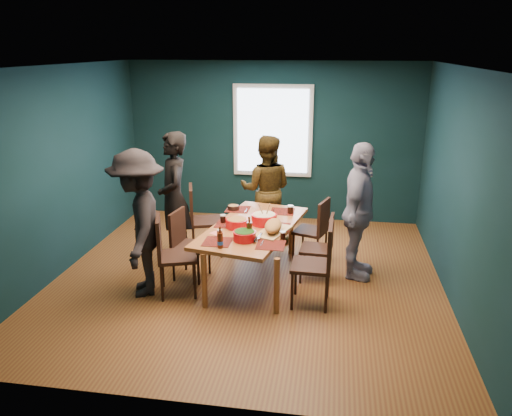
{
  "coord_description": "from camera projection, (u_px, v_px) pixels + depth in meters",
  "views": [
    {
      "loc": [
        1.05,
        -5.92,
        2.92
      ],
      "look_at": [
        0.11,
        0.01,
        0.97
      ],
      "focal_mm": 35.0,
      "sensor_mm": 36.0,
      "label": 1
    }
  ],
  "objects": [
    {
      "name": "beer_bottle_b",
      "position": [
        249.0,
        229.0,
        5.98
      ],
      "size": [
        0.07,
        0.07,
        0.26
      ],
      "color": "#461B0C",
      "rests_on": "dining_table"
    },
    {
      "name": "person_far_left",
      "position": [
        174.0,
        199.0,
        6.86
      ],
      "size": [
        0.67,
        0.79,
        1.84
      ],
      "primitive_type": "imported",
      "rotation": [
        0.0,
        0.0,
        5.13
      ],
      "color": "black",
      "rests_on": "floor"
    },
    {
      "name": "bowl_salad",
      "position": [
        237.0,
        223.0,
        6.31
      ],
      "size": [
        0.28,
        0.28,
        0.12
      ],
      "color": "red",
      "rests_on": "dining_table"
    },
    {
      "name": "small_bowl",
      "position": [
        233.0,
        207.0,
        7.0
      ],
      "size": [
        0.16,
        0.16,
        0.07
      ],
      "color": "black",
      "rests_on": "dining_table"
    },
    {
      "name": "beer_bottle_a",
      "position": [
        220.0,
        240.0,
        5.67
      ],
      "size": [
        0.07,
        0.07,
        0.25
      ],
      "color": "#461B0C",
      "rests_on": "dining_table"
    },
    {
      "name": "chair_left_mid",
      "position": [
        185.0,
        239.0,
        6.48
      ],
      "size": [
        0.47,
        0.47,
        0.91
      ],
      "rotation": [
        0.0,
        0.0,
        -0.16
      ],
      "color": "black",
      "rests_on": "floor"
    },
    {
      "name": "chair_right_near",
      "position": [
        320.0,
        259.0,
        5.75
      ],
      "size": [
        0.47,
        0.47,
        1.01
      ],
      "rotation": [
        0.0,
        0.0,
        -0.03
      ],
      "color": "black",
      "rests_on": "floor"
    },
    {
      "name": "cola_glass_a",
      "position": [
        219.0,
        233.0,
        6.0
      ],
      "size": [
        0.07,
        0.07,
        0.09
      ],
      "color": "black",
      "rests_on": "dining_table"
    },
    {
      "name": "person_near_left",
      "position": [
        139.0,
        224.0,
        5.96
      ],
      "size": [
        1.01,
        1.31,
        1.8
      ],
      "primitive_type": "imported",
      "rotation": [
        0.0,
        0.0,
        5.04
      ],
      "color": "black",
      "rests_on": "floor"
    },
    {
      "name": "cola_glass_c",
      "position": [
        290.0,
        209.0,
        6.84
      ],
      "size": [
        0.08,
        0.08,
        0.12
      ],
      "color": "black",
      "rests_on": "dining_table"
    },
    {
      "name": "chair_left_far",
      "position": [
        199.0,
        215.0,
        7.21
      ],
      "size": [
        0.58,
        0.58,
        1.02
      ],
      "rotation": [
        0.0,
        0.0,
        0.29
      ],
      "color": "black",
      "rests_on": "floor"
    },
    {
      "name": "napkin_b",
      "position": [
        216.0,
        233.0,
        6.13
      ],
      "size": [
        0.18,
        0.18,
        0.0
      ],
      "primitive_type": "cube",
      "rotation": [
        0.0,
        0.0,
        -0.56
      ],
      "color": "#FF756B",
      "rests_on": "dining_table"
    },
    {
      "name": "person_right",
      "position": [
        359.0,
        212.0,
        6.39
      ],
      "size": [
        0.63,
        1.12,
        1.8
      ],
      "primitive_type": "imported",
      "rotation": [
        0.0,
        0.0,
        1.38
      ],
      "color": "white",
      "rests_on": "floor"
    },
    {
      "name": "chair_right_far",
      "position": [
        316.0,
        226.0,
        6.94
      ],
      "size": [
        0.52,
        0.52,
        0.92
      ],
      "rotation": [
        0.0,
        0.0,
        -0.31
      ],
      "color": "black",
      "rests_on": "floor"
    },
    {
      "name": "napkin_a",
      "position": [
        284.0,
        227.0,
        6.34
      ],
      "size": [
        0.15,
        0.15,
        0.0
      ],
      "primitive_type": "cube",
      "rotation": [
        0.0,
        0.0,
        0.32
      ],
      "color": "#FF756B",
      "rests_on": "dining_table"
    },
    {
      "name": "chair_left_near",
      "position": [
        169.0,
        250.0,
        6.01
      ],
      "size": [
        0.57,
        0.57,
        1.01
      ],
      "rotation": [
        0.0,
        0.0,
        0.32
      ],
      "color": "black",
      "rests_on": "floor"
    },
    {
      "name": "person_back",
      "position": [
        266.0,
        190.0,
        7.61
      ],
      "size": [
        0.82,
        0.64,
        1.67
      ],
      "primitive_type": "imported",
      "rotation": [
        0.0,
        0.0,
        3.16
      ],
      "color": "black",
      "rests_on": "floor"
    },
    {
      "name": "cola_glass_d",
      "position": [
        223.0,
        218.0,
        6.48
      ],
      "size": [
        0.08,
        0.08,
        0.11
      ],
      "color": "black",
      "rests_on": "dining_table"
    },
    {
      "name": "room",
      "position": [
        251.0,
        172.0,
        6.45
      ],
      "size": [
        5.01,
        5.01,
        2.71
      ],
      "color": "brown",
      "rests_on": "ground"
    },
    {
      "name": "bowl_herbs",
      "position": [
        245.0,
        235.0,
        5.89
      ],
      "size": [
        0.27,
        0.27,
        0.12
      ],
      "color": "red",
      "rests_on": "dining_table"
    },
    {
      "name": "cola_glass_b",
      "position": [
        283.0,
        235.0,
        5.94
      ],
      "size": [
        0.07,
        0.07,
        0.09
      ],
      "color": "black",
      "rests_on": "dining_table"
    },
    {
      "name": "chair_right_mid",
      "position": [
        323.0,
        243.0,
        6.39
      ],
      "size": [
        0.43,
        0.43,
        0.88
      ],
      "rotation": [
        0.0,
        0.0,
        -0.08
      ],
      "color": "black",
      "rests_on": "floor"
    },
    {
      "name": "dining_table",
      "position": [
        253.0,
        231.0,
        6.42
      ],
      "size": [
        1.31,
        2.06,
        0.73
      ],
      "rotation": [
        0.0,
        0.0,
        -0.2
      ],
      "color": "#A56731",
      "rests_on": "floor"
    },
    {
      "name": "napkin_c",
      "position": [
        272.0,
        246.0,
        5.73
      ],
      "size": [
        0.21,
        0.21,
        0.0
      ],
      "primitive_type": "cube",
      "rotation": [
        0.0,
        0.0,
        0.64
      ],
      "color": "#FF756B",
      "rests_on": "dining_table"
    },
    {
      "name": "bowl_dumpling",
      "position": [
        264.0,
        219.0,
        6.43
      ],
      "size": [
        0.33,
        0.33,
        0.31
      ],
      "color": "red",
      "rests_on": "dining_table"
    },
    {
      "name": "cutting_board",
      "position": [
        273.0,
        227.0,
        6.14
      ],
      "size": [
        0.45,
        0.73,
        0.15
      ],
      "rotation": [
        0.0,
        0.0,
        -0.34
      ],
      "color": "#DCC176",
      "rests_on": "dining_table"
    }
  ]
}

